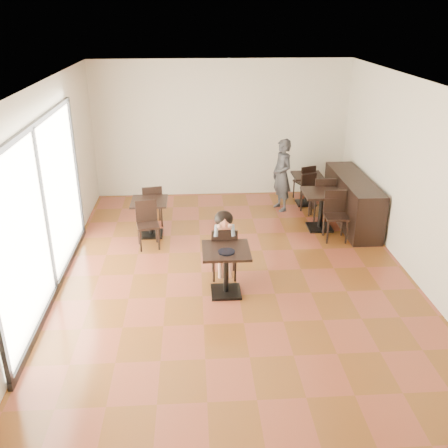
{
  "coord_description": "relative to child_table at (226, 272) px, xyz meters",
  "views": [
    {
      "loc": [
        -0.68,
        -7.64,
        4.24
      ],
      "look_at": [
        -0.2,
        -0.21,
        1.0
      ],
      "focal_mm": 40.0,
      "sensor_mm": 36.0,
      "label": 1
    }
  ],
  "objects": [
    {
      "name": "chair_left_a",
      "position": [
        -1.36,
        2.88,
        0.06
      ],
      "size": [
        0.47,
        0.47,
        0.9
      ],
      "primitive_type": null,
      "rotation": [
        0.0,
        0.0,
        3.33
      ],
      "color": "black",
      "rests_on": "floor"
    },
    {
      "name": "storefront_window",
      "position": [
        -2.77,
        0.21,
        1.01
      ],
      "size": [
        0.04,
        4.5,
        2.6
      ],
      "primitive_type": "cube",
      "color": "white",
      "rests_on": "floor"
    },
    {
      "name": "adult_patron",
      "position": [
        1.49,
        3.57,
        0.42
      ],
      "size": [
        0.57,
        0.69,
        1.63
      ],
      "primitive_type": "imported",
      "rotation": [
        0.0,
        0.0,
        -1.22
      ],
      "color": "#35363A",
      "rests_on": "floor"
    },
    {
      "name": "wall_back",
      "position": [
        0.2,
        4.71,
        1.21
      ],
      "size": [
        6.0,
        0.01,
        3.2
      ],
      "primitive_type": "cube",
      "color": "beige",
      "rests_on": "floor"
    },
    {
      "name": "cafe_table_left",
      "position": [
        -1.36,
        2.33,
        -0.02
      ],
      "size": [
        0.83,
        0.83,
        0.75
      ],
      "primitive_type": null,
      "rotation": [
        0.0,
        0.0,
        0.19
      ],
      "color": "black",
      "rests_on": "floor"
    },
    {
      "name": "child_table",
      "position": [
        0.0,
        0.0,
        0.0
      ],
      "size": [
        0.74,
        0.74,
        0.79
      ],
      "primitive_type": null,
      "color": "black",
      "rests_on": "floor"
    },
    {
      "name": "chair_mid_a",
      "position": [
        2.29,
        2.99,
        0.09
      ],
      "size": [
        0.45,
        0.45,
        0.97
      ],
      "primitive_type": null,
      "rotation": [
        0.0,
        0.0,
        3.1
      ],
      "color": "black",
      "rests_on": "floor"
    },
    {
      "name": "chair_mid_b",
      "position": [
        2.29,
        1.89,
        0.09
      ],
      "size": [
        0.45,
        0.45,
        0.97
      ],
      "primitive_type": null,
      "rotation": [
        0.0,
        0.0,
        -0.05
      ],
      "color": "black",
      "rests_on": "floor"
    },
    {
      "name": "floor",
      "position": [
        0.2,
        0.71,
        -0.39
      ],
      "size": [
        6.0,
        8.0,
        0.01
      ],
      "primitive_type": "cube",
      "color": "brown",
      "rests_on": "ground"
    },
    {
      "name": "pizza_slice",
      "position": [
        0.0,
        0.36,
        0.64
      ],
      "size": [
        0.28,
        0.21,
        0.06
      ],
      "primitive_type": null,
      "color": "tan",
      "rests_on": "child"
    },
    {
      "name": "ceiling",
      "position": [
        0.2,
        0.71,
        2.81
      ],
      "size": [
        6.0,
        8.0,
        0.01
      ],
      "primitive_type": "cube",
      "color": "silver",
      "rests_on": "floor"
    },
    {
      "name": "cafe_table_back",
      "position": [
        2.14,
        3.87,
        -0.04
      ],
      "size": [
        0.86,
        0.86,
        0.71
      ],
      "primitive_type": null,
      "rotation": [
        0.0,
        0.0,
        0.35
      ],
      "color": "black",
      "rests_on": "floor"
    },
    {
      "name": "child",
      "position": [
        0.0,
        0.55,
        0.2
      ],
      "size": [
        0.43,
        0.6,
        1.19
      ],
      "primitive_type": null,
      "color": "gray",
      "rests_on": "child_chair"
    },
    {
      "name": "wall_front",
      "position": [
        0.2,
        -3.29,
        1.21
      ],
      "size": [
        6.0,
        0.01,
        3.2
      ],
      "primitive_type": "cube",
      "color": "beige",
      "rests_on": "floor"
    },
    {
      "name": "cafe_table_mid",
      "position": [
        2.12,
        2.44,
        0.01
      ],
      "size": [
        0.8,
        0.8,
        0.81
      ],
      "primitive_type": null,
      "rotation": [
        0.0,
        0.0,
        -0.05
      ],
      "color": "black",
      "rests_on": "floor"
    },
    {
      "name": "wall_left",
      "position": [
        -2.8,
        0.71,
        1.21
      ],
      "size": [
        0.01,
        8.0,
        3.2
      ],
      "primitive_type": "cube",
      "color": "beige",
      "rests_on": "floor"
    },
    {
      "name": "plate",
      "position": [
        0.0,
        -0.1,
        0.4
      ],
      "size": [
        0.27,
        0.27,
        0.02
      ],
      "primitive_type": "cylinder",
      "color": "black",
      "rests_on": "child_table"
    },
    {
      "name": "child_chair",
      "position": [
        0.0,
        0.55,
        0.08
      ],
      "size": [
        0.43,
        0.43,
        0.95
      ],
      "primitive_type": null,
      "rotation": [
        0.0,
        0.0,
        3.14
      ],
      "color": "black",
      "rests_on": "floor"
    },
    {
      "name": "wall_right",
      "position": [
        3.2,
        0.71,
        1.21
      ],
      "size": [
        0.01,
        8.0,
        3.2
      ],
      "primitive_type": "cube",
      "color": "beige",
      "rests_on": "floor"
    },
    {
      "name": "chair_left_b",
      "position": [
        -1.36,
        1.78,
        0.06
      ],
      "size": [
        0.47,
        0.47,
        0.9
      ],
      "primitive_type": null,
      "rotation": [
        0.0,
        0.0,
        0.19
      ],
      "color": "black",
      "rests_on": "floor"
    },
    {
      "name": "chair_back_a",
      "position": [
        2.14,
        4.21,
        0.03
      ],
      "size": [
        0.49,
        0.49,
        0.85
      ],
      "primitive_type": null,
      "rotation": [
        0.0,
        0.0,
        3.49
      ],
      "color": "black",
      "rests_on": "floor"
    },
    {
      "name": "chair_back_b",
      "position": [
        2.14,
        3.32,
        0.03
      ],
      "size": [
        0.49,
        0.49,
        0.85
      ],
      "primitive_type": null,
      "rotation": [
        0.0,
        0.0,
        0.35
      ],
      "color": "black",
      "rests_on": "floor"
    },
    {
      "name": "service_counter",
      "position": [
        2.85,
        2.71,
        0.11
      ],
      "size": [
        0.6,
        2.4,
        1.0
      ],
      "primitive_type": "cube",
      "color": "black",
      "rests_on": "floor"
    }
  ]
}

